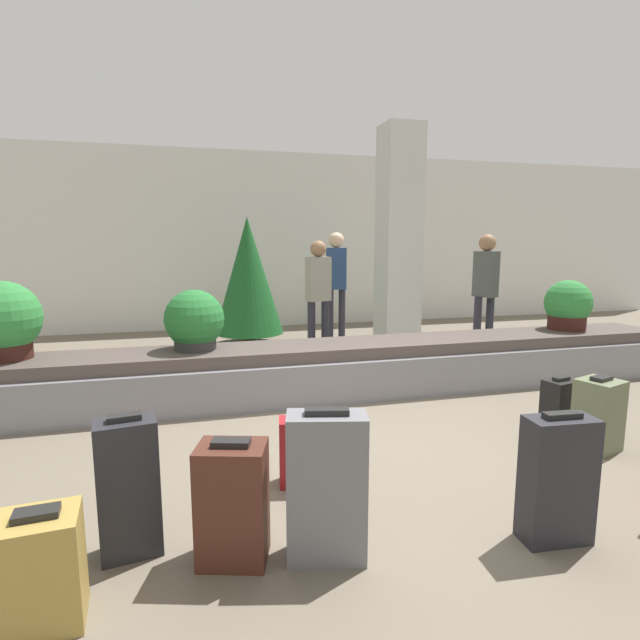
% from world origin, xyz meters
% --- Properties ---
extents(ground_plane, '(18.00, 18.00, 0.00)m').
position_xyz_m(ground_plane, '(0.00, 0.00, 0.00)').
color(ground_plane, '#6B6051').
extents(back_wall, '(18.00, 0.06, 3.20)m').
position_xyz_m(back_wall, '(0.00, 5.90, 1.60)').
color(back_wall, silver).
rests_on(back_wall, ground_plane).
extents(carousel, '(8.52, 0.85, 0.54)m').
position_xyz_m(carousel, '(0.00, 1.48, 0.26)').
color(carousel, gray).
rests_on(carousel, ground_plane).
extents(pillar, '(0.53, 0.53, 3.20)m').
position_xyz_m(pillar, '(1.67, 3.32, 1.60)').
color(pillar, silver).
rests_on(pillar, ground_plane).
extents(suitcase_0, '(0.33, 0.29, 0.51)m').
position_xyz_m(suitcase_0, '(-1.93, -1.29, 0.24)').
color(suitcase_0, '#A3843D').
rests_on(suitcase_0, ground_plane).
extents(suitcase_2, '(0.29, 0.24, 0.47)m').
position_xyz_m(suitcase_2, '(1.66, -0.04, 0.22)').
color(suitcase_2, black).
rests_on(suitcase_2, ground_plane).
extents(suitcase_3, '(0.32, 0.24, 0.74)m').
position_xyz_m(suitcase_3, '(-1.63, -0.87, 0.36)').
color(suitcase_3, '#232328').
rests_on(suitcase_3, ground_plane).
extents(suitcase_4, '(0.36, 0.35, 0.58)m').
position_xyz_m(suitcase_4, '(1.68, -0.43, 0.28)').
color(suitcase_4, '#5B6647').
rests_on(suitcase_4, ground_plane).
extents(suitcase_5, '(0.29, 0.22, 0.47)m').
position_xyz_m(suitcase_5, '(-0.64, -0.38, 0.23)').
color(suitcase_5, maroon).
rests_on(suitcase_5, ground_plane).
extents(suitcase_6, '(0.39, 0.34, 0.63)m').
position_xyz_m(suitcase_6, '(-1.13, -1.07, 0.30)').
color(suitcase_6, '#472319').
rests_on(suitcase_6, ground_plane).
extents(suitcase_7, '(0.37, 0.21, 0.71)m').
position_xyz_m(suitcase_7, '(0.53, -1.34, 0.34)').
color(suitcase_7, '#232328').
rests_on(suitcase_7, ground_plane).
extents(suitcase_8, '(0.43, 0.29, 0.78)m').
position_xyz_m(suitcase_8, '(-0.68, -1.17, 0.38)').
color(suitcase_8, slate).
rests_on(suitcase_8, ground_plane).
extents(potted_plant_0, '(0.54, 0.54, 0.59)m').
position_xyz_m(potted_plant_0, '(3.10, 1.56, 0.82)').
color(potted_plant_0, '#381914').
rests_on(potted_plant_0, carousel).
extents(potted_plant_1, '(0.65, 0.65, 0.70)m').
position_xyz_m(potted_plant_1, '(-2.90, 1.57, 0.88)').
color(potted_plant_1, '#381914').
rests_on(potted_plant_1, carousel).
extents(potted_plant_2, '(0.58, 0.58, 0.59)m').
position_xyz_m(potted_plant_2, '(-1.25, 1.55, 0.81)').
color(potted_plant_2, '#2D2D2D').
rests_on(potted_plant_2, carousel).
extents(traveler_0, '(0.31, 0.36, 1.69)m').
position_xyz_m(traveler_0, '(2.79, 2.81, 1.01)').
color(traveler_0, '#282833').
rests_on(traveler_0, ground_plane).
extents(traveler_1, '(0.35, 0.25, 1.60)m').
position_xyz_m(traveler_1, '(0.46, 3.27, 0.95)').
color(traveler_1, '#282833').
rests_on(traveler_1, ground_plane).
extents(traveler_2, '(0.35, 0.25, 1.73)m').
position_xyz_m(traveler_2, '(1.01, 4.24, 1.04)').
color(traveler_2, '#282833').
rests_on(traveler_2, ground_plane).
extents(decorated_tree, '(1.06, 1.06, 1.96)m').
position_xyz_m(decorated_tree, '(-0.39, 4.27, 1.07)').
color(decorated_tree, '#4C331E').
rests_on(decorated_tree, ground_plane).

